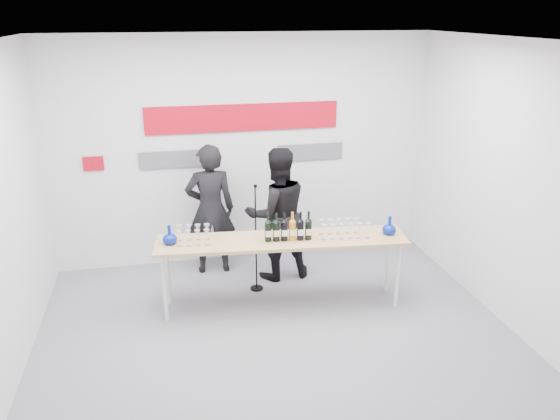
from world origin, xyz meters
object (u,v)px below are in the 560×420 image
at_px(tasting_table, 282,244).
at_px(mic_stand, 256,258).
at_px(presenter_left, 210,210).
at_px(presenter_right, 277,214).

xyz_separation_m(tasting_table, mic_stand, (-0.22, 0.45, -0.36)).
bearing_deg(presenter_left, tasting_table, 123.49).
relative_size(tasting_table, presenter_left, 1.67).
relative_size(presenter_right, mic_stand, 1.24).
bearing_deg(tasting_table, mic_stand, 121.94).
height_order(presenter_left, presenter_right, presenter_left).
bearing_deg(presenter_right, tasting_table, 76.51).
height_order(tasting_table, presenter_right, presenter_right).
distance_m(tasting_table, mic_stand, 0.62).
bearing_deg(mic_stand, presenter_right, 35.02).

